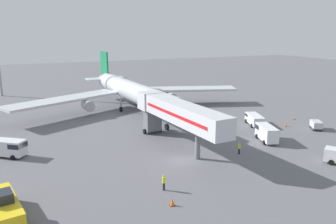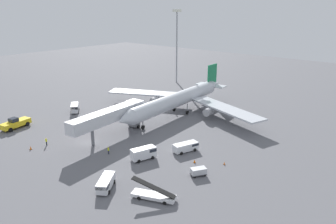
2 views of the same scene
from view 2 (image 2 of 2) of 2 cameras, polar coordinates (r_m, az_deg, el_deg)
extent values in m
plane|color=slate|center=(73.97, -13.95, -5.27)|extent=(300.00, 300.00, 0.00)
cylinder|color=silver|center=(88.73, 1.47, 2.16)|extent=(6.15, 36.43, 3.94)
cone|color=silver|center=(73.85, -7.64, -1.34)|extent=(4.11, 4.52, 3.86)
cone|color=silver|center=(106.38, 8.18, 4.85)|extent=(4.14, 6.90, 3.74)
cube|color=#147A47|center=(104.17, 7.83, 6.63)|extent=(0.68, 5.26, 6.30)
cube|color=silver|center=(103.41, 8.76, 4.55)|extent=(4.95, 4.10, 0.24)
cube|color=silver|center=(105.63, 6.50, 4.93)|extent=(4.95, 4.10, 0.24)
cube|color=silver|center=(85.46, 10.13, 0.62)|extent=(24.52, 12.62, 0.44)
cube|color=silver|center=(99.50, -3.59, 3.37)|extent=(24.01, 15.11, 0.44)
cylinder|color=#A8A8AD|center=(86.30, 7.17, 0.03)|extent=(2.23, 2.81, 2.07)
cylinder|color=#A8A8AD|center=(96.12, -2.32, 2.05)|extent=(2.23, 2.81, 2.07)
cylinder|color=gray|center=(78.90, -4.48, -1.84)|extent=(0.28, 0.28, 2.56)
cylinder|color=black|center=(79.35, -4.45, -2.71)|extent=(0.42, 1.12, 1.10)
cylinder|color=gray|center=(89.95, 3.44, 0.72)|extent=(0.28, 0.28, 2.56)
cylinder|color=black|center=(90.34, 3.42, -0.06)|extent=(0.42, 1.12, 1.10)
cylinder|color=gray|center=(92.38, 1.09, 1.22)|extent=(0.28, 0.28, 2.56)
cylinder|color=black|center=(92.77, 1.09, 0.46)|extent=(0.42, 1.12, 1.10)
cube|color=silver|center=(72.91, -11.14, -0.91)|extent=(4.51, 19.44, 2.70)
cube|color=red|center=(73.97, -11.95, -0.69)|extent=(1.32, 16.13, 0.44)
cube|color=silver|center=(79.86, -5.85, 1.02)|extent=(3.66, 3.06, 2.84)
cube|color=#232833|center=(80.72, -5.24, 1.42)|extent=(3.31, 0.50, 0.90)
cube|color=slate|center=(80.41, -6.06, -1.22)|extent=(2.68, 2.00, 3.59)
cylinder|color=black|center=(81.92, -6.76, -2.21)|extent=(0.36, 0.82, 0.80)
cylinder|color=black|center=(80.14, -5.25, -2.63)|extent=(0.36, 0.82, 0.80)
cylinder|color=slate|center=(71.68, -13.20, -4.26)|extent=(0.70, 0.70, 3.99)
cube|color=yellow|center=(88.25, -25.39, -1.86)|extent=(3.87, 7.71, 1.28)
cube|color=#232833|center=(87.72, -25.68, -1.25)|extent=(2.11, 2.10, 0.90)
cylinder|color=black|center=(86.24, -26.13, -2.86)|extent=(0.59, 1.15, 1.10)
cylinder|color=black|center=(88.22, -27.05, -2.55)|extent=(0.59, 1.15, 1.10)
cylinder|color=black|center=(88.77, -23.63, -1.94)|extent=(0.59, 1.15, 1.10)
cylinder|color=black|center=(90.69, -24.58, -1.66)|extent=(0.59, 1.15, 1.10)
cube|color=white|center=(52.07, -2.56, -14.61)|extent=(7.23, 4.41, 0.55)
cube|color=black|center=(51.26, -2.58, -13.18)|extent=(6.94, 3.63, 2.43)
cylinder|color=black|center=(52.19, -5.16, -14.94)|extent=(0.64, 0.43, 0.60)
cylinder|color=black|center=(53.59, -4.38, -13.95)|extent=(0.64, 0.43, 0.60)
cylinder|color=black|center=(50.91, -0.61, -15.80)|extent=(0.64, 0.43, 0.60)
cylinder|color=black|center=(52.34, 0.04, -14.75)|extent=(0.64, 0.43, 0.60)
cube|color=white|center=(64.01, -4.37, -7.24)|extent=(3.27, 5.27, 2.09)
cube|color=#1E232D|center=(64.53, -3.06, -6.55)|extent=(2.27, 2.08, 0.67)
cylinder|color=black|center=(65.80, -3.53, -7.45)|extent=(0.52, 0.75, 0.68)
cylinder|color=black|center=(64.39, -2.76, -8.03)|extent=(0.52, 0.75, 0.68)
cylinder|color=black|center=(64.55, -5.94, -8.05)|extent=(0.52, 0.75, 0.68)
cylinder|color=black|center=(63.12, -5.21, -8.66)|extent=(0.52, 0.75, 0.68)
cube|color=silver|center=(95.68, -16.17, 0.76)|extent=(5.22, 4.60, 2.04)
cube|color=#1E232D|center=(93.91, -16.24, 0.72)|extent=(2.49, 2.56, 0.65)
cylinder|color=black|center=(94.42, -15.60, -0.04)|extent=(0.76, 0.69, 0.68)
cylinder|color=black|center=(94.54, -16.73, -0.12)|extent=(0.76, 0.69, 0.68)
cylinder|color=black|center=(97.40, -15.53, 0.52)|extent=(0.76, 0.69, 0.68)
cylinder|color=black|center=(97.53, -16.64, 0.45)|extent=(0.76, 0.69, 0.68)
cube|color=silver|center=(55.35, -10.95, -12.17)|extent=(4.42, 5.34, 1.61)
cube|color=#1E232D|center=(53.73, -11.53, -12.77)|extent=(2.49, 2.43, 0.52)
cylinder|color=black|center=(54.18, -10.48, -13.79)|extent=(0.66, 0.75, 0.68)
cylinder|color=black|center=(54.69, -12.32, -13.59)|extent=(0.66, 0.75, 0.68)
cylinder|color=black|center=(56.81, -9.54, -12.11)|extent=(0.66, 0.75, 0.68)
cylinder|color=black|center=(57.29, -11.30, -11.95)|extent=(0.66, 0.75, 0.68)
cube|color=white|center=(67.32, 3.12, -6.15)|extent=(3.64, 5.67, 1.54)
cube|color=#1E232D|center=(68.12, 4.40, -5.56)|extent=(2.46, 2.27, 0.49)
cylinder|color=black|center=(69.18, 3.83, -6.12)|extent=(0.56, 0.76, 0.68)
cylinder|color=black|center=(67.76, 4.73, -6.68)|extent=(0.56, 0.76, 0.68)
cylinder|color=black|center=(67.53, 1.49, -6.71)|extent=(0.56, 0.76, 0.68)
cylinder|color=black|center=(66.09, 2.36, -7.31)|extent=(0.56, 0.76, 0.68)
cube|color=#38383D|center=(58.81, 5.39, -10.86)|extent=(2.70, 3.11, 0.22)
cube|color=silver|center=(58.51, 5.41, -10.32)|extent=(2.70, 3.11, 1.04)
cylinder|color=black|center=(59.76, 5.98, -10.50)|extent=(0.29, 0.37, 0.36)
cylinder|color=black|center=(58.67, 6.53, -11.10)|extent=(0.29, 0.37, 0.36)
cylinder|color=black|center=(59.07, 4.25, -10.81)|extent=(0.29, 0.37, 0.36)
cylinder|color=black|center=(57.98, 4.78, -11.42)|extent=(0.29, 0.37, 0.36)
cylinder|color=#1E2333|center=(67.44, -10.48, -7.02)|extent=(0.27, 0.27, 0.79)
cylinder|color=#D8EA19|center=(67.14, -10.51, -6.48)|extent=(0.37, 0.37, 0.62)
sphere|color=tan|center=(66.96, -10.54, -6.14)|extent=(0.21, 0.21, 0.21)
cylinder|color=#1E2333|center=(75.13, -20.69, -5.23)|extent=(0.34, 0.34, 0.84)
cylinder|color=#D8EA19|center=(74.85, -20.76, -4.70)|extent=(0.46, 0.46, 0.67)
sphere|color=tan|center=(74.68, -20.80, -4.37)|extent=(0.23, 0.23, 0.23)
cube|color=black|center=(74.38, -23.11, -6.11)|extent=(0.50, 0.50, 0.03)
cone|color=orange|center=(74.23, -23.14, -5.85)|extent=(0.42, 0.42, 0.73)
cube|color=black|center=(63.26, 9.93, -9.15)|extent=(0.37, 0.37, 0.03)
cone|color=orange|center=(63.13, 9.94, -8.92)|extent=(0.31, 0.31, 0.54)
cube|color=black|center=(63.23, 4.71, -8.93)|extent=(0.45, 0.45, 0.03)
cone|color=orange|center=(63.08, 4.72, -8.65)|extent=(0.38, 0.38, 0.66)
cylinder|color=#93969B|center=(126.89, 1.55, 11.21)|extent=(0.56, 0.56, 26.82)
cube|color=silver|center=(125.97, 1.61, 17.51)|extent=(2.40, 2.40, 1.00)
camera|label=1|loc=(75.93, -47.96, 2.84)|focal=36.68mm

